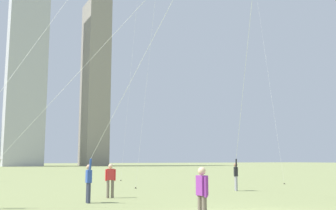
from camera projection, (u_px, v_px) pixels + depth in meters
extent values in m
cylinder|color=#33384C|center=(88.00, 193.00, 16.68)|extent=(0.14, 0.14, 0.85)
cylinder|color=#33384C|center=(89.00, 193.00, 16.48)|extent=(0.14, 0.14, 0.85)
cube|color=#2D4CA5|center=(89.00, 176.00, 16.67)|extent=(0.21, 0.35, 0.54)
sphere|color=tan|center=(89.00, 167.00, 16.73)|extent=(0.22, 0.22, 0.22)
cylinder|color=#2D4CA5|center=(88.00, 177.00, 16.86)|extent=(0.09, 0.09, 0.55)
cylinder|color=#2D4CA5|center=(90.00, 165.00, 16.55)|extent=(0.10, 0.20, 0.56)
cylinder|color=gray|center=(236.00, 183.00, 23.15)|extent=(0.14, 0.14, 0.85)
cylinder|color=gray|center=(236.00, 184.00, 22.93)|extent=(0.14, 0.14, 0.85)
cube|color=black|center=(236.00, 172.00, 23.13)|extent=(0.33, 0.39, 0.54)
sphere|color=#9E7051|center=(236.00, 165.00, 23.19)|extent=(0.22, 0.22, 0.22)
cylinder|color=black|center=(235.00, 172.00, 23.34)|extent=(0.09, 0.09, 0.55)
cylinder|color=black|center=(236.00, 164.00, 22.99)|extent=(0.17, 0.22, 0.56)
cube|color=purple|center=(202.00, 185.00, 10.78)|extent=(0.21, 0.34, 0.54)
sphere|color=beige|center=(202.00, 171.00, 10.84)|extent=(0.22, 0.22, 0.22)
cylinder|color=purple|center=(206.00, 187.00, 10.59)|extent=(0.09, 0.09, 0.55)
cylinder|color=purple|center=(198.00, 186.00, 10.96)|extent=(0.09, 0.09, 0.55)
cylinder|color=#726656|center=(112.00, 189.00, 18.81)|extent=(0.14, 0.14, 0.85)
cylinder|color=#726656|center=(108.00, 189.00, 18.75)|extent=(0.14, 0.14, 0.85)
cube|color=red|center=(110.00, 174.00, 18.88)|extent=(0.37, 0.26, 0.54)
sphere|color=beige|center=(111.00, 166.00, 18.93)|extent=(0.22, 0.22, 0.22)
cylinder|color=red|center=(115.00, 175.00, 18.93)|extent=(0.09, 0.09, 0.55)
cylinder|color=red|center=(106.00, 175.00, 18.82)|extent=(0.09, 0.09, 0.55)
cylinder|color=#3F3833|center=(136.00, 188.00, 24.89)|extent=(0.10, 0.10, 0.08)
cylinder|color=silver|center=(264.00, 45.00, 33.18)|extent=(1.05, 4.61, 22.85)
cylinder|color=#3F3833|center=(284.00, 184.00, 29.33)|extent=(0.10, 0.10, 0.08)
cylinder|color=silver|center=(135.00, 27.00, 35.94)|extent=(1.91, 0.90, 27.71)
cylinder|color=#3F3833|center=(121.00, 180.00, 33.98)|extent=(0.10, 0.10, 0.08)
cube|color=#B2B2B7|center=(26.00, 61.00, 114.66)|extent=(10.69, 10.41, 60.95)
cube|color=gray|center=(95.00, 83.00, 121.82)|extent=(6.78, 10.50, 51.36)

